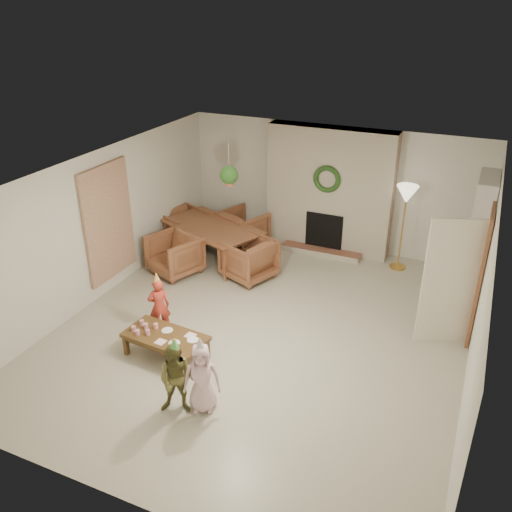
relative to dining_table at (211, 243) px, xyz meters
The scene contains 56 objects.
floor 2.73m from the dining_table, 44.35° to the right, with size 7.00×7.00×0.00m, color #B7B29E.
ceiling 3.46m from the dining_table, 44.35° to the right, with size 7.00×7.00×0.00m, color white.
wall_back 2.67m from the dining_table, 39.74° to the left, with size 7.00×7.00×0.00m, color silver.
wall_front 5.80m from the dining_table, 70.26° to the right, with size 7.00×7.00×0.00m, color silver.
wall_left 2.35m from the dining_table, 119.39° to the right, with size 7.00×7.00×0.00m, color silver.
wall_right 5.36m from the dining_table, 20.97° to the right, with size 7.00×7.00×0.00m, color silver.
fireplace_mass 2.56m from the dining_table, 36.06° to the left, with size 2.50×0.40×2.50m, color #502015.
fireplace_hearth 2.22m from the dining_table, 28.69° to the left, with size 1.60×0.30×0.12m, color maroon.
fireplace_firebox 2.29m from the dining_table, 32.42° to the left, with size 0.75×0.12×0.75m, color black.
fireplace_wreath 2.56m from the dining_table, 31.35° to the left, with size 0.54×0.54×0.10m, color #1C4018.
floor_lamp_base 3.65m from the dining_table, 17.75° to the left, with size 0.31×0.31×0.03m, color gold.
floor_lamp_post 3.66m from the dining_table, 17.75° to the left, with size 0.03×0.03×1.49m, color gold.
floor_lamp_shade 3.81m from the dining_table, 17.75° to the left, with size 0.40×0.40×0.33m, color beige.
bookshelf_carcass 4.85m from the dining_table, ahead, with size 0.30×1.00×2.20m, color white.
bookshelf_shelf_a 4.77m from the dining_table, ahead, with size 0.30×0.92×0.03m, color white.
bookshelf_shelf_b 4.80m from the dining_table, ahead, with size 0.30×0.92×0.03m, color white.
bookshelf_shelf_c 4.86m from the dining_table, ahead, with size 0.30×0.92×0.03m, color white.
bookshelf_shelf_d 4.95m from the dining_table, ahead, with size 0.30×0.92×0.03m, color white.
books_row_lower 4.75m from the dining_table, ahead, with size 0.20×0.40×0.24m, color #A43E1E.
books_row_mid 4.80m from the dining_table, ahead, with size 0.20×0.44×0.24m, color navy.
books_row_upper 4.86m from the dining_table, ahead, with size 0.20×0.36×0.22m, color gold.
door_frame 4.99m from the dining_table, ahead, with size 0.05×0.86×2.04m, color brown.
door_leaf 4.69m from the dining_table, 13.35° to the right, with size 0.05×0.80×2.00m, color beige.
curtain_panel 2.17m from the dining_table, 121.22° to the right, with size 0.06×1.20×2.00m, color #C7AC8D.
dining_table is the anchor object (origin of this frame).
dining_chair_near 0.87m from the dining_table, 112.01° to the right, with size 0.82×0.85×0.77m, color brown.
dining_chair_far 0.87m from the dining_table, 67.99° to the left, with size 0.82×0.85×0.77m, color brown.
dining_chair_left 0.87m from the dining_table, 157.99° to the left, with size 0.82×0.85×0.77m, color brown.
dining_chair_right 1.09m from the dining_table, 22.01° to the right, with size 0.82×0.85×0.77m, color brown.
hanging_plant_cord 1.95m from the dining_table, 31.64° to the right, with size 0.01×0.01×0.70m, color tan.
hanging_plant_pot 1.63m from the dining_table, 31.64° to the right, with size 0.16×0.16×0.12m, color #A85836.
hanging_plant_foliage 1.74m from the dining_table, 31.64° to the right, with size 0.32×0.32×0.32m, color #204C19.
coffee_table_top 3.23m from the dining_table, 73.33° to the right, with size 1.19×0.60×0.06m, color #543A1C.
coffee_table_apron 3.23m from the dining_table, 73.33° to the right, with size 1.10×0.51×0.07m, color #543A1C.
coffee_leg_fl 3.31m from the dining_table, 83.67° to the right, with size 0.06×0.06×0.31m, color #543A1C.
coffee_leg_fr 3.68m from the dining_table, 66.88° to the right, with size 0.06×0.06×0.31m, color #543A1C.
coffee_leg_bl 2.84m from the dining_table, 81.73° to the right, with size 0.06×0.06×0.31m, color #543A1C.
coffee_leg_br 3.26m from the dining_table, 62.83° to the right, with size 0.06×0.06×0.31m, color #543A1C.
cup_a 3.22m from the dining_table, 81.86° to the right, with size 0.06×0.06×0.08m, color white.
cup_b 3.04m from the dining_table, 81.07° to the right, with size 0.06×0.06×0.08m, color white.
cup_c 3.29m from the dining_table, 80.18° to the right, with size 0.06×0.06×0.08m, color white.
cup_d 3.12m from the dining_table, 79.31° to the right, with size 0.06×0.06×0.08m, color white.
cup_e 3.26m from the dining_table, 77.66° to the right, with size 0.06×0.06×0.08m, color white.
cup_f 3.08m from the dining_table, 76.63° to the right, with size 0.06×0.06×0.08m, color white.
plate_a 3.11m from the dining_table, 73.37° to the right, with size 0.17×0.17×0.01m, color white.
plate_b 3.40m from the dining_table, 70.31° to the right, with size 0.17×0.17×0.01m, color white.
plate_c 3.32m from the dining_table, 66.10° to the right, with size 0.17×0.17×0.01m, color white.
food_scoop 3.40m from the dining_table, 70.31° to the right, with size 0.06×0.06×0.06m, color tan.
napkin_left 3.40m from the dining_table, 73.65° to the right, with size 0.14×0.14×0.01m, color #F3B3BC.
napkin_right 3.21m from the dining_table, 66.90° to the right, with size 0.14×0.14×0.01m, color #F3B3BC.
child_red 2.64m from the dining_table, 79.00° to the right, with size 0.34×0.22×0.93m, color #B83527.
party_hat_red 2.71m from the dining_table, 79.00° to the right, with size 0.13×0.13×0.18m, color #D0D346.
child_plaid 4.33m from the dining_table, 67.12° to the right, with size 0.48×0.37×0.99m, color brown.
party_hat_plaid 4.38m from the dining_table, 67.12° to the right, with size 0.12×0.12×0.16m, color #56B14C.
child_pink 4.29m from the dining_table, 63.17° to the right, with size 0.47×0.30×0.96m, color #FCC9D8.
party_hat_pink 4.34m from the dining_table, 63.17° to the right, with size 0.12×0.12×0.17m, color silver.
Camera 1 is at (2.77, -6.52, 4.77)m, focal length 37.78 mm.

